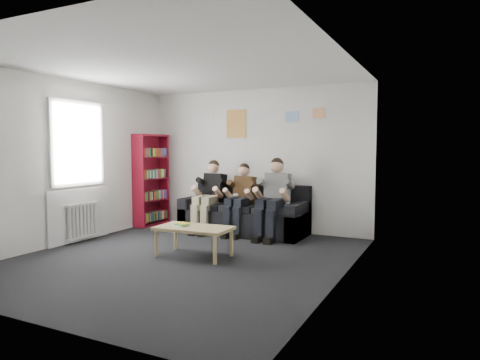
% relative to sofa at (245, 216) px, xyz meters
% --- Properties ---
extents(room_shell, '(5.00, 5.00, 5.00)m').
position_rel_sofa_xyz_m(room_shell, '(0.01, -2.06, 1.03)').
color(room_shell, black).
rests_on(room_shell, ground).
extents(sofa, '(2.31, 0.94, 0.89)m').
position_rel_sofa_xyz_m(sofa, '(0.00, 0.00, 0.00)').
color(sofa, black).
rests_on(sofa, ground).
extents(bookshelf, '(0.28, 0.83, 1.85)m').
position_rel_sofa_xyz_m(bookshelf, '(-2.07, -0.08, 0.61)').
color(bookshelf, maroon).
rests_on(bookshelf, ground).
extents(coffee_table, '(1.09, 0.60, 0.43)m').
position_rel_sofa_xyz_m(coffee_table, '(0.08, -1.88, 0.06)').
color(coffee_table, tan).
rests_on(coffee_table, ground).
extents(game_cases, '(0.22, 0.19, 0.04)m').
position_rel_sofa_xyz_m(game_cases, '(-0.11, -1.91, 0.14)').
color(game_cases, silver).
rests_on(game_cases, coffee_table).
extents(person_left, '(0.40, 0.86, 1.35)m').
position_rel_sofa_xyz_m(person_left, '(-0.64, -0.21, 0.36)').
color(person_left, black).
rests_on(person_left, sofa).
extents(person_middle, '(0.38, 0.81, 1.30)m').
position_rel_sofa_xyz_m(person_middle, '(-0.00, -0.20, 0.34)').
color(person_middle, '#52361B').
rests_on(person_middle, sofa).
extents(person_right, '(0.43, 0.92, 1.41)m').
position_rel_sofa_xyz_m(person_right, '(0.64, -0.21, 0.38)').
color(person_right, silver).
rests_on(person_right, sofa).
extents(radiator, '(0.10, 0.64, 0.60)m').
position_rel_sofa_xyz_m(radiator, '(-2.14, -1.86, 0.03)').
color(radiator, white).
rests_on(radiator, ground).
extents(window, '(0.05, 1.30, 2.36)m').
position_rel_sofa_xyz_m(window, '(-2.21, -1.86, 0.71)').
color(window, white).
rests_on(window, room_shell).
extents(poster_large, '(0.42, 0.01, 0.55)m').
position_rel_sofa_xyz_m(poster_large, '(-0.39, 0.42, 1.73)').
color(poster_large, gold).
rests_on(poster_large, room_shell).
extents(poster_blue, '(0.25, 0.01, 0.20)m').
position_rel_sofa_xyz_m(poster_blue, '(0.76, 0.42, 1.83)').
color(poster_blue, '#4598EB').
rests_on(poster_blue, room_shell).
extents(poster_pink, '(0.22, 0.01, 0.18)m').
position_rel_sofa_xyz_m(poster_pink, '(1.26, 0.42, 1.88)').
color(poster_pink, '#C93E77').
rests_on(poster_pink, room_shell).
extents(poster_sign, '(0.20, 0.01, 0.14)m').
position_rel_sofa_xyz_m(poster_sign, '(-0.99, 0.42, 1.93)').
color(poster_sign, white).
rests_on(poster_sign, room_shell).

